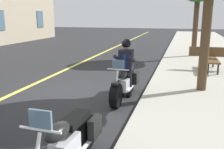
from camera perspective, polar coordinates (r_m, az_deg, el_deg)
The scene contains 6 objects.
ground_plane at distance 8.23m, azimuth -6.71°, elevation -3.85°, with size 80.00×80.00×0.00m, color #28282B.
lane_center_stripe at distance 9.17m, azimuth -18.36°, elevation -2.64°, with size 60.00×0.16×0.01m, color #E5DB4C.
motorcycle_main at distance 7.47m, azimuth 2.76°, elevation -1.96°, with size 2.21×0.62×1.26m.
rider_main at distance 7.51m, azimuth 3.16°, elevation 2.71°, with size 0.63×0.55×1.74m.
motorcycle_parked at distance 4.14m, azimuth -10.17°, elevation -15.22°, with size 2.21×0.62×1.26m.
bench_sidewalk at distance 11.35m, azimuth 21.49°, elevation 3.75°, with size 1.81×1.80×0.95m.
Camera 1 is at (7.25, 3.06, 2.42)m, focal length 40.54 mm.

